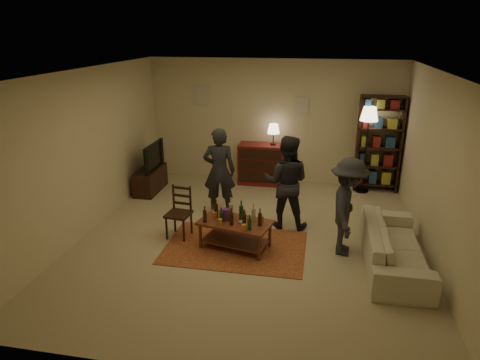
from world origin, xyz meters
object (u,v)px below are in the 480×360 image
(coffee_table, at_px, (235,224))
(tv_stand, at_px, (150,174))
(dining_chair, at_px, (180,210))
(floor_lamp, at_px, (369,120))
(dresser, at_px, (262,163))
(bookshelf, at_px, (378,143))
(person_right, at_px, (286,182))
(person_by_sofa, at_px, (348,207))
(sofa, at_px, (394,246))
(person_left, at_px, (219,171))

(coffee_table, distance_m, tv_stand, 3.10)
(dining_chair, distance_m, floor_lamp, 4.28)
(coffee_table, relative_size, dresser, 0.89)
(tv_stand, bearing_deg, dining_chair, -55.67)
(bookshelf, height_order, person_right, bookshelf)
(coffee_table, bearing_deg, person_by_sofa, 5.60)
(person_right, height_order, person_by_sofa, person_right)
(floor_lamp, bearing_deg, person_right, -126.41)
(dresser, bearing_deg, person_by_sofa, -59.34)
(tv_stand, xyz_separation_m, person_right, (2.96, -1.18, 0.43))
(sofa, bearing_deg, person_by_sofa, 70.67)
(person_by_sofa, bearing_deg, dining_chair, 93.45)
(dresser, relative_size, sofa, 0.65)
(dresser, bearing_deg, sofa, -52.46)
(floor_lamp, height_order, person_by_sofa, floor_lamp)
(coffee_table, xyz_separation_m, dining_chair, (-0.98, 0.25, 0.05))
(dresser, distance_m, person_right, 2.23)
(dining_chair, bearing_deg, person_left, 75.35)
(coffee_table, height_order, person_by_sofa, person_by_sofa)
(dresser, height_order, person_right, person_right)
(dresser, xyz_separation_m, person_by_sofa, (1.70, -2.87, 0.29))
(tv_stand, distance_m, person_left, 1.93)
(coffee_table, relative_size, dining_chair, 1.39)
(floor_lamp, height_order, person_left, floor_lamp)
(floor_lamp, xyz_separation_m, person_left, (-2.73, -1.61, -0.73))
(dining_chair, height_order, bookshelf, bookshelf)
(tv_stand, distance_m, person_right, 3.22)
(floor_lamp, bearing_deg, sofa, -85.95)
(dining_chair, relative_size, person_by_sofa, 0.58)
(dining_chair, distance_m, bookshelf, 4.49)
(person_left, xyz_separation_m, person_by_sofa, (2.25, -1.16, -0.05))
(coffee_table, height_order, dresser, dresser)
(dining_chair, relative_size, sofa, 0.42)
(bookshelf, bearing_deg, person_right, -128.66)
(dining_chair, xyz_separation_m, person_left, (0.42, 1.07, 0.36))
(dining_chair, height_order, person_right, person_right)
(tv_stand, distance_m, dresser, 2.43)
(tv_stand, bearing_deg, person_by_sofa, -26.34)
(person_left, bearing_deg, sofa, 145.97)
(dresser, relative_size, person_by_sofa, 0.89)
(coffee_table, distance_m, person_by_sofa, 1.74)
(sofa, bearing_deg, person_left, 64.59)
(coffee_table, height_order, tv_stand, tv_stand)
(dining_chair, bearing_deg, person_right, 29.30)
(bookshelf, relative_size, floor_lamp, 1.11)
(tv_stand, bearing_deg, dresser, 22.07)
(tv_stand, relative_size, person_left, 0.65)
(dining_chair, distance_m, person_by_sofa, 2.69)
(coffee_table, bearing_deg, floor_lamp, 53.52)
(bookshelf, bearing_deg, dresser, -178.43)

